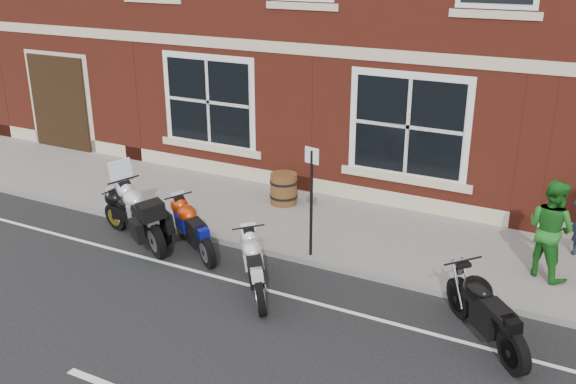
# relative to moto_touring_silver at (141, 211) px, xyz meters

# --- Properties ---
(ground) EXTENTS (80.00, 80.00, 0.00)m
(ground) POSITION_rel_moto_touring_silver_xyz_m (2.66, -0.82, -0.61)
(ground) COLOR black
(ground) RESTS_ON ground
(sidewalk) EXTENTS (30.00, 3.00, 0.12)m
(sidewalk) POSITION_rel_moto_touring_silver_xyz_m (2.66, 2.18, -0.55)
(sidewalk) COLOR slate
(sidewalk) RESTS_ON ground
(kerb) EXTENTS (30.00, 0.16, 0.12)m
(kerb) POSITION_rel_moto_touring_silver_xyz_m (2.66, 0.60, -0.55)
(kerb) COLOR slate
(kerb) RESTS_ON ground
(moto_touring_silver) EXTENTS (2.04, 1.31, 1.51)m
(moto_touring_silver) POSITION_rel_moto_touring_silver_xyz_m (0.00, 0.00, 0.00)
(moto_touring_silver) COLOR black
(moto_touring_silver) RESTS_ON ground
(moto_sport_red) EXTENTS (1.71, 1.25, 0.90)m
(moto_sport_red) POSITION_rel_moto_touring_silver_xyz_m (1.21, 0.07, -0.10)
(moto_sport_red) COLOR black
(moto_sport_red) RESTS_ON ground
(moto_sport_black) EXTENTS (1.91, 0.50, 0.87)m
(moto_sport_black) POSITION_rel_moto_touring_silver_xyz_m (-0.19, 0.05, -0.12)
(moto_sport_black) COLOR black
(moto_sport_black) RESTS_ON ground
(moto_sport_silver) EXTENTS (1.25, 1.68, 0.89)m
(moto_sport_silver) POSITION_rel_moto_touring_silver_xyz_m (3.05, -0.72, -0.10)
(moto_sport_silver) COLOR black
(moto_sport_silver) RESTS_ON ground
(moto_naked_black) EXTENTS (1.53, 1.69, 0.96)m
(moto_naked_black) POSITION_rel_moto_touring_silver_xyz_m (6.75, -0.43, -0.06)
(moto_naked_black) COLOR black
(moto_naked_black) RESTS_ON ground
(pedestrian_right) EXTENTS (1.08, 1.01, 1.76)m
(pedestrian_right) POSITION_rel_moto_touring_silver_xyz_m (7.29, 1.90, 0.39)
(pedestrian_right) COLOR #1C641D
(pedestrian_right) RESTS_ON sidewalk
(barrel_planter) EXTENTS (0.62, 0.62, 0.69)m
(barrel_planter) POSITION_rel_moto_touring_silver_xyz_m (1.70, 2.77, -0.15)
(barrel_planter) COLOR #553816
(barrel_planter) RESTS_ON sidewalk
(parking_sign) EXTENTS (0.29, 0.08, 2.08)m
(parking_sign) POSITION_rel_moto_touring_silver_xyz_m (3.34, 0.73, 0.71)
(parking_sign) COLOR black
(parking_sign) RESTS_ON sidewalk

